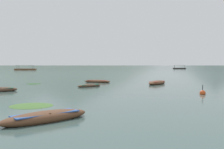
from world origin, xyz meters
name	(u,v)px	position (x,y,z in m)	size (l,w,h in m)	color
ground_plane	(132,65)	(0.00, 1500.00, 0.00)	(6000.00, 6000.00, 0.00)	#425B56
mountain_1	(4,39)	(-1161.91, 2277.82, 238.50)	(1925.80, 1925.80, 477.00)	slate
mountain_2	(73,43)	(-449.64, 1944.33, 168.07)	(1357.88, 1357.88, 336.14)	#56665B
mountain_3	(216,52)	(619.48, 1977.69, 97.86)	(612.34, 612.34, 195.73)	#4C5B56
rowboat_2	(89,86)	(-3.93, 25.41, 0.13)	(2.90, 2.92, 0.41)	#4C3323
rowboat_3	(0,90)	(-11.59, 19.37, 0.17)	(3.21, 2.74, 0.54)	#4C3323
rowboat_4	(46,117)	(-2.84, 6.93, 0.19)	(3.82, 3.92, 0.59)	brown
rowboat_6	(157,83)	(4.37, 30.03, 0.19)	(3.29, 4.66, 0.62)	brown
rowboat_7	(97,81)	(-3.97, 32.70, 0.16)	(4.12, 2.06, 0.51)	brown
ferry_0	(25,69)	(-50.98, 118.33, 0.45)	(10.18, 4.43, 2.54)	brown
ferry_1	(179,68)	(29.86, 156.03, 0.45)	(8.20, 4.45, 2.54)	#2D2826
mooring_buoy	(203,93)	(7.19, 18.50, 0.11)	(0.51, 0.51, 0.97)	#DB4C1E
weed_patch_1	(34,84)	(-12.15, 29.32, 0.00)	(1.85, 1.80, 0.14)	#2D5628
weed_patch_2	(31,106)	(-5.21, 11.14, 0.00)	(2.59, 2.70, 0.14)	#477033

